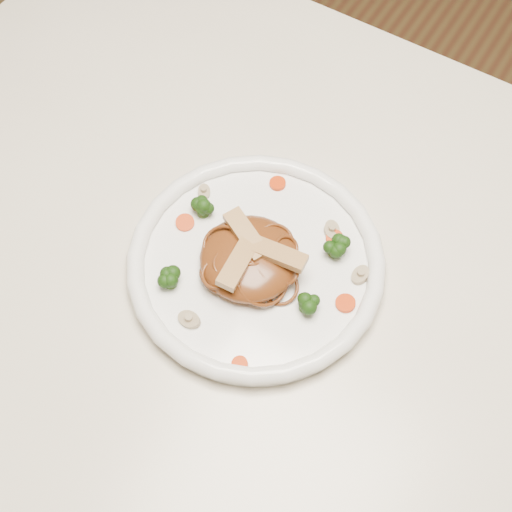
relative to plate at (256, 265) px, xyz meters
The scene contains 20 objects.
ground 0.76m from the plate, 21.62° to the left, with size 4.00×4.00×0.00m, color brown.
table 0.12m from the plate, 21.62° to the left, with size 1.20×0.80×0.75m.
plate is the anchor object (origin of this frame).
noodle_mound 0.02m from the plate, 121.45° to the right, with size 0.11×0.11×0.04m, color brown.
chicken_a 0.05m from the plate, 10.21° to the left, with size 0.06×0.02×0.01m, color tan.
chicken_b 0.05m from the plate, 157.44° to the left, with size 0.06×0.02×0.01m, color tan.
chicken_c 0.05m from the plate, 101.65° to the right, with size 0.07×0.02×0.01m, color tan.
broccoli_0 0.09m from the plate, 39.46° to the left, with size 0.03×0.03×0.03m, color #1E440E, non-canonical shape.
broccoli_1 0.09m from the plate, 165.74° to the left, with size 0.02×0.02×0.03m, color #1E440E, non-canonical shape.
broccoli_2 0.10m from the plate, 131.56° to the right, with size 0.02×0.02×0.03m, color #1E440E, non-canonical shape.
broccoli_3 0.08m from the plate, 14.90° to the right, with size 0.02×0.02×0.03m, color #1E440E, non-canonical shape.
carrot_0 0.10m from the plate, 50.33° to the left, with size 0.02×0.02×0.01m, color red.
carrot_1 0.10m from the plate, behind, with size 0.02×0.02×0.01m, color red.
carrot_2 0.11m from the plate, ahead, with size 0.02×0.02×0.01m, color red.
carrot_3 0.11m from the plate, 108.24° to the left, with size 0.02×0.02×0.01m, color red.
carrot_4 0.12m from the plate, 65.93° to the right, with size 0.02×0.02×0.01m, color red.
mushroom_0 0.10m from the plate, 102.92° to the right, with size 0.03×0.03×0.01m, color #BFB08F.
mushroom_1 0.12m from the plate, 23.06° to the left, with size 0.03×0.03×0.01m, color #BFB08F.
mushroom_2 0.11m from the plate, 155.48° to the left, with size 0.02×0.02×0.01m, color #BFB08F.
mushroom_3 0.10m from the plate, 56.65° to the left, with size 0.03×0.03×0.01m, color #BFB08F.
Camera 1 is at (0.14, -0.34, 1.44)m, focal length 48.19 mm.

